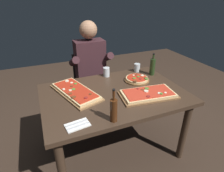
% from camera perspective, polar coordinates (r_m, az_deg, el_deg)
% --- Properties ---
extents(ground_plane, '(6.40, 6.40, 0.00)m').
position_cam_1_polar(ground_plane, '(2.30, 0.50, -18.33)').
color(ground_plane, '#38281E').
extents(dining_table, '(1.40, 0.96, 0.74)m').
position_cam_1_polar(dining_table, '(1.89, 0.58, -4.55)').
color(dining_table, '#3D2B1E').
rests_on(dining_table, ground_plane).
extents(pizza_rectangular_front, '(0.57, 0.35, 0.05)m').
position_cam_1_polar(pizza_rectangular_front, '(1.81, 11.07, -2.42)').
color(pizza_rectangular_front, brown).
rests_on(pizza_rectangular_front, dining_table).
extents(pizza_rectangular_left, '(0.44, 0.65, 0.05)m').
position_cam_1_polar(pizza_rectangular_left, '(1.86, -11.21, -1.65)').
color(pizza_rectangular_left, olive).
rests_on(pizza_rectangular_left, dining_table).
extents(pizza_round_far, '(0.28, 0.28, 0.05)m').
position_cam_1_polar(pizza_round_far, '(2.10, 7.70, 2.11)').
color(pizza_round_far, brown).
rests_on(pizza_round_far, dining_table).
extents(wine_bottle_dark, '(0.06, 0.06, 0.28)m').
position_cam_1_polar(wine_bottle_dark, '(1.41, 0.52, -7.32)').
color(wine_bottle_dark, '#47230F').
rests_on(wine_bottle_dark, dining_table).
extents(oil_bottle_amber, '(0.06, 0.06, 0.26)m').
position_cam_1_polar(oil_bottle_amber, '(2.26, 12.37, 5.87)').
color(oil_bottle_amber, '#233819').
rests_on(oil_bottle_amber, dining_table).
extents(tumbler_near_camera, '(0.07, 0.07, 0.10)m').
position_cam_1_polar(tumbler_near_camera, '(2.34, 7.73, 5.63)').
color(tumbler_near_camera, silver).
rests_on(tumbler_near_camera, dining_table).
extents(tumbler_far_side, '(0.07, 0.07, 0.11)m').
position_cam_1_polar(tumbler_far_side, '(2.18, -1.73, 4.20)').
color(tumbler_far_side, silver).
rests_on(tumbler_far_side, dining_table).
extents(napkin_cutlery_set, '(0.19, 0.13, 0.01)m').
position_cam_1_polar(napkin_cutlery_set, '(1.44, -10.58, -11.77)').
color(napkin_cutlery_set, white).
rests_on(napkin_cutlery_set, dining_table).
extents(diner_chair, '(0.44, 0.44, 0.87)m').
position_cam_1_polar(diner_chair, '(2.68, -6.87, 1.50)').
color(diner_chair, black).
rests_on(diner_chair, ground_plane).
extents(seated_diner, '(0.53, 0.41, 1.33)m').
position_cam_1_polar(seated_diner, '(2.47, -6.40, 5.73)').
color(seated_diner, '#23232D').
rests_on(seated_diner, ground_plane).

